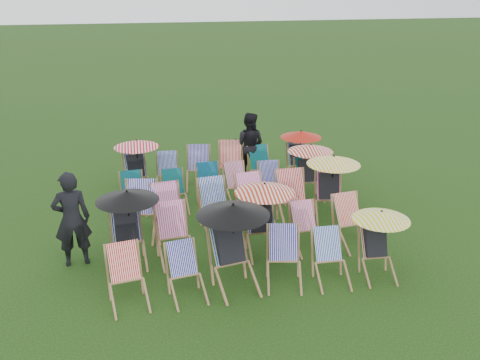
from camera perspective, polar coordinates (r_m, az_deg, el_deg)
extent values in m
plane|color=black|center=(10.94, -0.62, -5.10)|extent=(100.00, 100.00, 0.00)
cube|color=red|center=(8.70, -12.31, -8.48)|extent=(0.51, 0.41, 0.55)
cube|color=#080798|center=(8.71, -6.22, -8.28)|extent=(0.48, 0.39, 0.52)
cube|color=navy|center=(8.87, -1.34, -6.74)|extent=(0.59, 0.48, 0.62)
cube|color=black|center=(8.83, -1.22, -6.89)|extent=(0.51, 0.53, 0.65)
sphere|color=tan|center=(8.77, -1.49, -4.62)|extent=(0.23, 0.23, 0.23)
cylinder|color=black|center=(8.68, -0.73, -5.28)|extent=(0.03, 0.03, 0.76)
cone|color=black|center=(8.54, -0.74, -3.19)|extent=(1.19, 1.19, 0.18)
cube|color=#100795|center=(9.06, 4.65, -6.66)|extent=(0.53, 0.43, 0.56)
cube|color=#082BB0|center=(9.19, 9.32, -6.73)|extent=(0.45, 0.34, 0.52)
cube|color=red|center=(9.49, 14.08, -6.33)|extent=(0.44, 0.33, 0.50)
cube|color=black|center=(9.46, 14.17, -6.45)|extent=(0.37, 0.38, 0.53)
sphere|color=tan|center=(9.41, 14.13, -4.71)|extent=(0.19, 0.19, 0.19)
cylinder|color=black|center=(9.35, 14.68, -5.25)|extent=(0.03, 0.03, 0.62)
cone|color=yellow|center=(9.23, 14.84, -3.68)|extent=(0.97, 0.97, 0.15)
cube|color=#080AAB|center=(9.82, -12.09, -4.66)|extent=(0.51, 0.40, 0.57)
cube|color=black|center=(9.78, -12.07, -4.79)|extent=(0.44, 0.45, 0.60)
sphere|color=tan|center=(9.74, -12.25, -2.87)|extent=(0.21, 0.21, 0.21)
cylinder|color=black|center=(9.64, -11.81, -3.43)|extent=(0.03, 0.03, 0.70)
cone|color=black|center=(9.51, -11.95, -1.67)|extent=(1.10, 1.10, 0.17)
cube|color=#E82E8D|center=(9.81, -7.34, -4.19)|extent=(0.55, 0.43, 0.60)
cube|color=#082EAA|center=(9.90, -1.46, -4.09)|extent=(0.47, 0.35, 0.55)
cube|color=#0812A6|center=(9.96, 2.13, -3.82)|extent=(0.48, 0.36, 0.57)
cube|color=black|center=(9.92, 2.19, -3.94)|extent=(0.40, 0.42, 0.60)
sphere|color=tan|center=(9.88, 2.09, -2.05)|extent=(0.21, 0.21, 0.21)
cylinder|color=black|center=(9.79, 2.60, -2.61)|extent=(0.03, 0.03, 0.70)
cone|color=red|center=(9.66, 2.63, -0.88)|extent=(1.10, 1.10, 0.17)
cube|color=#EE2F81|center=(10.16, 6.75, -3.80)|extent=(0.46, 0.36, 0.52)
cube|color=red|center=(10.44, 11.37, -3.04)|extent=(0.52, 0.42, 0.57)
cube|color=#11068D|center=(10.77, -10.56, -1.76)|extent=(0.60, 0.48, 0.64)
cube|color=#E72E98|center=(10.76, -7.89, -1.93)|extent=(0.54, 0.43, 0.59)
cube|color=#07249F|center=(10.91, -2.93, -1.37)|extent=(0.54, 0.43, 0.60)
cube|color=#F731A8|center=(11.06, 1.11, -0.92)|extent=(0.58, 0.47, 0.61)
cube|color=red|center=(11.20, 5.48, -0.58)|extent=(0.54, 0.40, 0.64)
cube|color=#DA2B81|center=(11.50, 9.41, -0.54)|extent=(0.55, 0.45, 0.58)
cube|color=black|center=(11.45, 9.45, -0.64)|extent=(0.48, 0.49, 0.61)
sphere|color=tan|center=(11.44, 9.47, 1.03)|extent=(0.21, 0.21, 0.21)
cylinder|color=black|center=(11.33, 9.86, 0.54)|extent=(0.03, 0.03, 0.71)
cone|color=yellow|center=(11.22, 9.96, 2.10)|extent=(1.11, 1.11, 0.17)
cube|color=#096127|center=(11.87, -11.50, -0.36)|extent=(0.45, 0.34, 0.51)
cube|color=#096324|center=(11.82, -7.20, -0.18)|extent=(0.46, 0.36, 0.52)
cube|color=#09673E|center=(11.98, -3.42, 0.47)|extent=(0.48, 0.36, 0.55)
cube|color=#CE296B|center=(12.08, -0.53, 0.58)|extent=(0.50, 0.40, 0.54)
cube|color=#080BA9|center=(12.23, 3.15, 0.75)|extent=(0.45, 0.33, 0.52)
cube|color=#0B753A|center=(12.47, 7.06, 1.11)|extent=(0.46, 0.34, 0.54)
cube|color=black|center=(12.43, 7.13, 1.03)|extent=(0.38, 0.40, 0.56)
sphere|color=tan|center=(12.42, 7.05, 2.46)|extent=(0.20, 0.20, 0.20)
cylinder|color=black|center=(12.34, 7.48, 2.08)|extent=(0.03, 0.03, 0.66)
cone|color=red|center=(12.24, 7.55, 3.41)|extent=(1.03, 1.03, 0.16)
cube|color=#0817AB|center=(12.91, -11.15, 1.58)|extent=(0.50, 0.41, 0.54)
cube|color=black|center=(12.87, -11.11, 1.51)|extent=(0.44, 0.45, 0.57)
sphere|color=tan|center=(12.86, -11.28, 2.89)|extent=(0.20, 0.20, 0.20)
cylinder|color=black|center=(12.76, -10.91, 2.55)|extent=(0.03, 0.03, 0.66)
cone|color=red|center=(12.67, -11.00, 3.85)|extent=(1.04, 1.04, 0.16)
cube|color=#0723A5|center=(12.95, -7.77, 1.80)|extent=(0.46, 0.35, 0.53)
cube|color=#0C068E|center=(13.07, -4.44, 2.40)|extent=(0.54, 0.43, 0.59)
cube|color=#BF0B06|center=(13.19, -1.01, 2.82)|extent=(0.58, 0.47, 0.62)
cube|color=#096326|center=(13.20, 2.04, 2.46)|extent=(0.49, 0.38, 0.55)
cube|color=#071699|center=(13.57, 6.10, 2.78)|extent=(0.45, 0.34, 0.53)
cube|color=black|center=(13.53, 6.15, 2.72)|extent=(0.38, 0.39, 0.56)
sphere|color=tan|center=(13.53, 6.10, 4.01)|extent=(0.19, 0.19, 0.19)
cylinder|color=black|center=(13.44, 6.46, 3.67)|extent=(0.03, 0.03, 0.65)
cone|color=#AD1609|center=(13.35, 6.51, 4.88)|extent=(1.02, 1.02, 0.16)
imported|color=black|center=(9.71, -17.51, -4.00)|extent=(0.69, 0.50, 1.74)
imported|color=black|center=(13.42, 0.97, 3.76)|extent=(1.01, 0.93, 1.66)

